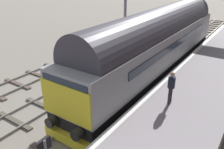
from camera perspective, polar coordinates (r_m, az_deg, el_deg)
name	(u,v)px	position (r m, az deg, el deg)	size (l,w,h in m)	color
ground_plane	(100,118)	(12.17, -2.99, -10.51)	(140.00, 140.00, 0.00)	slate
track_main	(100,117)	(12.14, -3.00, -10.30)	(2.50, 60.00, 0.15)	slate
track_adjacent_west	(54,98)	(14.11, -13.96, -5.69)	(2.50, 60.00, 0.15)	slate
track_adjacent_far_west	(17,84)	(16.63, -22.12, -2.07)	(2.50, 60.00, 0.15)	slate
station_platform	(167,135)	(10.51, 13.38, -14.28)	(4.00, 44.00, 1.01)	gray
diesel_locomotive	(157,41)	(16.38, 10.94, 8.07)	(2.74, 18.18, 4.68)	black
waiting_passenger	(171,85)	(11.30, 14.30, -2.49)	(0.35, 0.51, 1.64)	#2D262E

